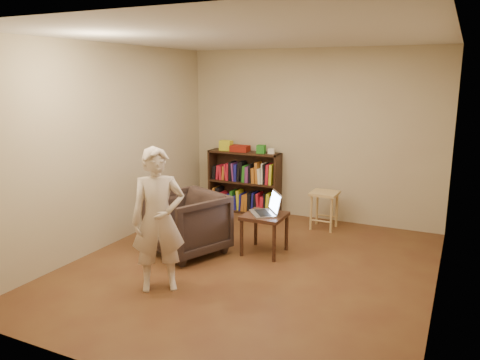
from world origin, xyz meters
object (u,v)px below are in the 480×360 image
at_px(side_table, 265,221).
at_px(person, 158,220).
at_px(armchair, 187,224).
at_px(laptop, 267,209).
at_px(bookshelf, 245,185).
at_px(stool, 324,199).

distance_m(side_table, person, 1.56).
relative_size(armchair, laptop, 1.73).
bearing_deg(side_table, bookshelf, 122.85).
height_order(side_table, person, person).
relative_size(bookshelf, armchair, 1.41).
height_order(stool, person, person).
bearing_deg(person, laptop, 30.16).
height_order(bookshelf, laptop, bookshelf).
relative_size(stool, laptop, 1.11).
bearing_deg(side_table, stool, 72.65).
height_order(armchair, person, person).
height_order(bookshelf, side_table, bookshelf).
relative_size(bookshelf, side_table, 2.36).
xyz_separation_m(bookshelf, stool, (1.42, -0.30, 0.00)).
bearing_deg(armchair, person, -50.83).
height_order(stool, laptop, laptop).
height_order(bookshelf, person, person).
bearing_deg(armchair, laptop, 49.31).
bearing_deg(bookshelf, side_table, -57.15).
relative_size(stool, person, 0.36).
distance_m(armchair, side_table, 0.97).
xyz_separation_m(side_table, laptop, (0.03, 0.03, 0.15)).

